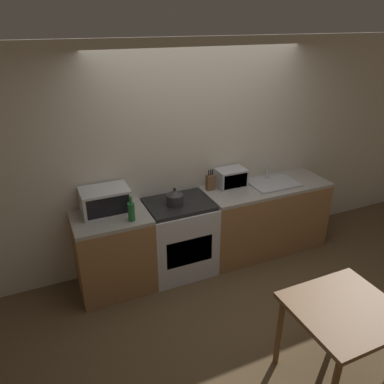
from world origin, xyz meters
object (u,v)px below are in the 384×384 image
Objects in this scene: bottle at (131,211)px; toaster_oven at (231,178)px; dining_table at (344,318)px; stove_range at (179,237)px; kettle at (175,197)px; microwave at (105,200)px.

bottle is 1.38m from toaster_oven.
dining_table is at bearing -94.02° from toaster_oven.
dining_table is (-0.15, -2.08, -0.36)m from toaster_oven.
bottle is at bearing -162.93° from stove_range.
kettle is (-0.06, -0.02, 0.54)m from stove_range.
stove_range is 4.46× the size of kettle.
toaster_oven is 2.12m from dining_table.
microwave is at bearing 124.31° from dining_table.
kettle is 0.40× the size of microwave.
kettle is at bearing 16.35° from bottle.
microwave is (-0.79, 0.12, 0.58)m from stove_range.
toaster_oven is at bearing 14.38° from bottle.
microwave reaches higher than dining_table.
dining_table is (1.19, -1.74, -0.35)m from bottle.
stove_range is 0.54m from kettle.
bottle reaches higher than dining_table.
microwave reaches higher than kettle.
kettle is 0.57× the size of toaster_oven.
dining_table is at bearing -55.69° from microwave.
toaster_oven is at bearing 13.07° from kettle.
kettle is 0.83m from toaster_oven.
stove_range is 1.11× the size of dining_table.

